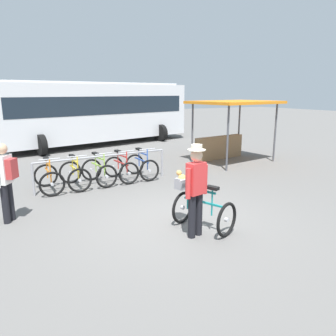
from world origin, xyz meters
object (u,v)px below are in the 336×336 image
racked_bike_red (121,169)px  person_with_featured_bike (196,187)px  racked_bike_yellow (75,175)px  featured_bicycle (198,204)px  racked_bike_blue (142,166)px  market_stall (228,125)px  racked_bike_orange (49,178)px  pedestrian_with_backpack (6,178)px  bus_distant (95,110)px  racked_bike_lime (99,172)px

racked_bike_red → person_with_featured_bike: person_with_featured_bike is taller
racked_bike_yellow → featured_bicycle: featured_bicycle is taller
racked_bike_yellow → racked_bike_blue: (2.09, 0.15, 0.00)m
person_with_featured_bike → racked_bike_blue: bearing=79.4°
featured_bicycle → racked_bike_yellow: bearing=111.2°
market_stall → featured_bicycle: bearing=-132.3°
racked_bike_orange → market_stall: market_stall is taller
racked_bike_yellow → pedestrian_with_backpack: pedestrian_with_backpack is taller
racked_bike_blue → person_with_featured_bike: bearing=-100.6°
pedestrian_with_backpack → racked_bike_red: bearing=32.2°
pedestrian_with_backpack → market_stall: size_ratio=0.48×
bus_distant → racked_bike_yellow: bearing=-109.9°
market_stall → racked_bike_lime: bearing=-169.3°
featured_bicycle → pedestrian_with_backpack: (-3.27, 2.08, 0.45)m
racked_bike_lime → pedestrian_with_backpack: (-2.44, -1.92, 0.57)m
racked_bike_blue → pedestrian_with_backpack: 4.37m
racked_bike_lime → racked_bike_red: size_ratio=1.02×
racked_bike_red → featured_bicycle: 4.06m
racked_bike_yellow → racked_bike_orange: bearing=-175.9°
racked_bike_lime → racked_bike_red: bearing=4.1°
racked_bike_yellow → bus_distant: size_ratio=0.11×
racked_bike_orange → pedestrian_with_backpack: 2.18m
racked_bike_yellow → pedestrian_with_backpack: 2.62m
racked_bike_red → person_with_featured_bike: bearing=-91.6°
racked_bike_lime → racked_bike_blue: 1.40m
racked_bike_blue → featured_bicycle: bearing=-97.8°
market_stall → pedestrian_with_backpack: bearing=-159.4°
featured_bicycle → person_with_featured_bike: size_ratio=0.73×
racked_bike_orange → racked_bike_yellow: (0.70, 0.05, 0.00)m
racked_bike_blue → featured_bicycle: (-0.56, -4.10, 0.12)m
racked_bike_red → bus_distant: size_ratio=0.11×
market_stall → person_with_featured_bike: bearing=-132.2°
racked_bike_lime → pedestrian_with_backpack: 3.16m
featured_bicycle → pedestrian_with_backpack: 3.90m
racked_bike_lime → market_stall: 5.59m
racked_bike_orange → person_with_featured_bike: 4.67m
racked_bike_orange → pedestrian_with_backpack: bearing=-119.7°
racked_bike_blue → pedestrian_with_backpack: pedestrian_with_backpack is taller
bus_distant → pedestrian_with_backpack: bearing=-115.5°
racked_bike_yellow → featured_bicycle: (1.53, -3.95, 0.12)m
racked_bike_orange → racked_bike_lime: 1.40m
racked_bike_blue → person_with_featured_bike: person_with_featured_bike is taller
racked_bike_yellow → market_stall: market_stall is taller
racked_bike_blue → bus_distant: (0.58, 7.23, 1.37)m
racked_bike_orange → market_stall: (6.80, 1.12, 1.03)m
racked_bike_red → market_stall: size_ratio=0.34×
racked_bike_yellow → featured_bicycle: bearing=-68.8°
pedestrian_with_backpack → bus_distant: size_ratio=0.16×
person_with_featured_bike → bus_distant: bearing=83.1°
racked_bike_blue → featured_bicycle: size_ratio=0.91×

